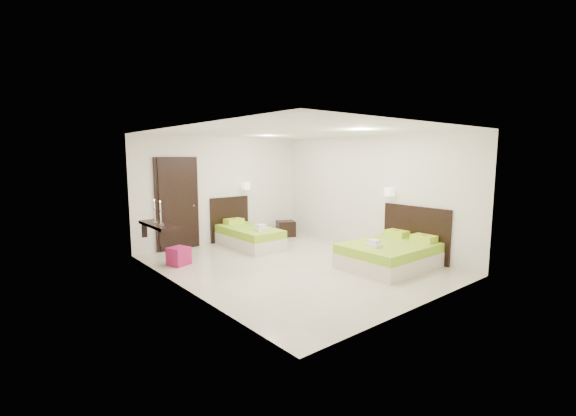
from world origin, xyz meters
TOP-DOWN VIEW (x-y plane):
  - floor at (0.00, 0.00)m, footprint 5.50×5.50m
  - bed_single at (0.18, 1.93)m, footprint 1.08×1.79m
  - bed_double at (1.43, -1.27)m, footprint 1.79×1.52m
  - nightstand at (1.64, 2.27)m, footprint 0.59×0.56m
  - ottoman at (-1.74, 1.46)m, footprint 0.45×0.45m
  - door at (-1.20, 2.70)m, footprint 1.02×0.15m
  - console_shelf at (-2.08, 1.60)m, footprint 0.35×1.20m

SIDE VIEW (x-z plane):
  - floor at x=0.00m, z-range 0.00..0.00m
  - ottoman at x=-1.74m, z-range 0.00..0.36m
  - nightstand at x=1.64m, z-range 0.00..0.41m
  - bed_double at x=1.43m, z-range -0.47..1.01m
  - bed_single at x=0.18m, z-range -0.47..1.01m
  - console_shelf at x=-2.08m, z-range 0.42..1.21m
  - door at x=-1.20m, z-range -0.02..2.12m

